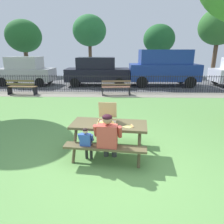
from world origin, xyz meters
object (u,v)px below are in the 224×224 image
adult_at_table (108,137)px  far_tree_midleft (89,31)px  parked_car_left (26,71)px  parked_car_right (164,67)px  picnic_table_foreground (109,130)px  far_tree_left (24,36)px  park_bench_left (22,87)px  far_tree_center (159,39)px  pizza_box_open (107,119)px  child_at_table (86,142)px  park_bench_center (116,88)px  far_tree_midright (219,27)px  pizza_slice_on_table (129,126)px  parked_car_center (97,71)px

adult_at_table → far_tree_midleft: bearing=98.7°
parked_car_left → parked_car_right: bearing=0.0°
picnic_table_foreground → far_tree_left: bearing=119.2°
park_bench_left → far_tree_left: bearing=111.7°
park_bench_left → far_tree_center: size_ratio=0.34×
pizza_box_open → child_at_table: size_ratio=0.62×
picnic_table_foreground → far_tree_center: (4.17, 16.28, 2.81)m
park_bench_left → park_bench_center: 5.34m
park_bench_left → child_at_table: bearing=-56.2°
pizza_box_open → far_tree_midright: 19.29m
pizza_slice_on_table → park_bench_left: size_ratio=0.15×
park_bench_center → far_tree_center: size_ratio=0.34×
pizza_box_open → child_at_table: pizza_box_open is taller
parked_car_left → far_tree_center: far_tree_center is taller
child_at_table → far_tree_left: (-8.61, 16.76, 3.18)m
far_tree_center → far_tree_midright: 5.66m
park_bench_center → parked_car_center: bearing=113.1°
pizza_slice_on_table → far_tree_center: 17.07m
picnic_table_foreground → child_at_table: (-0.48, -0.48, -0.08)m
parked_car_right → far_tree_left: (-12.48, 6.47, 2.39)m
pizza_slice_on_table → far_tree_midright: size_ratio=0.04×
parked_car_left → far_tree_center: size_ratio=0.83×
park_bench_left → parked_car_center: size_ratio=0.36×
parked_car_center → parked_car_right: size_ratio=0.94×
child_at_table → park_bench_center: (0.59, 7.08, -0.10)m
pizza_box_open → child_at_table: bearing=-129.4°
pizza_slice_on_table → parked_car_center: size_ratio=0.06×
far_tree_left → park_bench_left: bearing=-68.3°
picnic_table_foreground → parked_car_left: 11.70m
picnic_table_foreground → park_bench_center: size_ratio=1.20×
picnic_table_foreground → park_bench_center: 6.61m
pizza_box_open → pizza_slice_on_table: size_ratio=2.17×
child_at_table → parked_car_right: (3.88, 10.29, 0.79)m
far_tree_left → pizza_slice_on_table: bearing=-59.9°
far_tree_center → pizza_slice_on_table: bearing=-102.7°
far_tree_midleft → far_tree_center: bearing=0.0°
far_tree_midleft → far_tree_center: size_ratio=1.18×
adult_at_table → parked_car_right: (3.40, 10.32, 0.65)m
park_bench_left → parked_car_left: 3.45m
parked_car_center → far_tree_midleft: far_tree_midleft is taller
adult_at_table → parked_car_center: 10.40m
far_tree_center → parked_car_center: bearing=-130.0°
pizza_box_open → far_tree_midleft: bearing=98.8°
picnic_table_foreground → parked_car_right: parked_car_right is taller
child_at_table → park_bench_left: (-4.75, 7.08, -0.10)m
park_bench_left → parked_car_right: size_ratio=0.34×
adult_at_table → park_bench_left: adult_at_table is taller
adult_at_table → parked_car_left: (-6.36, 10.32, 0.35)m
far_tree_midright → far_tree_midleft: bearing=180.0°
picnic_table_foreground → adult_at_table: adult_at_table is taller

